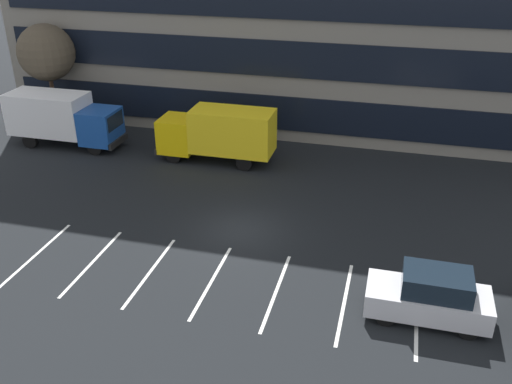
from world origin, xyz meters
The scene contains 6 objects.
ground_plane centered at (0.00, 0.00, 0.00)m, with size 120.00×120.00×0.00m, color black.
lot_markings centered at (0.00, -4.46, 0.00)m, with size 16.94×5.40×0.01m.
box_truck_blue centered at (-14.38, 7.76, 1.96)m, with size 7.50×2.48×3.48m.
box_truck_yellow_all centered at (-3.68, 7.82, 1.89)m, with size 7.25×2.40×3.36m.
suv_silver centered at (8.78, -4.59, 1.01)m, with size 4.60×1.95×2.08m.
bare_tree centered at (-17.00, 10.90, 5.32)m, with size 3.88×3.88×7.27m.
Camera 1 is at (6.80, -22.90, 14.00)m, focal length 39.47 mm.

